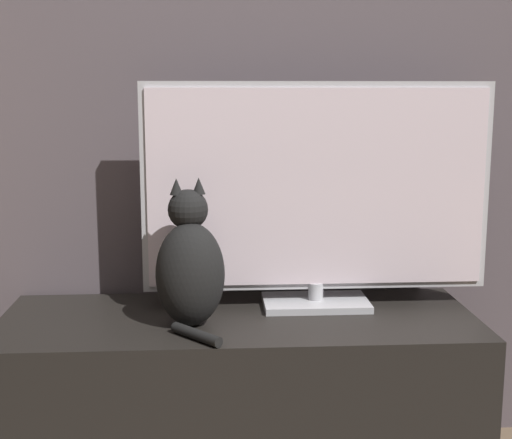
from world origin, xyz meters
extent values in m
cube|color=#564C51|center=(0.00, 1.22, 1.30)|extent=(4.80, 0.05, 2.60)
cube|color=black|center=(0.00, 0.93, 0.25)|extent=(1.35, 0.51, 0.50)
cube|color=#B7B7BC|center=(0.23, 1.01, 0.51)|extent=(0.31, 0.19, 0.02)
cylinder|color=#B7B7BC|center=(0.23, 1.01, 0.55)|extent=(0.04, 0.04, 0.05)
cube|color=#B7B7BC|center=(0.23, 1.02, 0.86)|extent=(1.02, 0.02, 0.61)
cube|color=silver|center=(0.23, 1.01, 0.86)|extent=(0.98, 0.01, 0.57)
ellipsoid|color=black|center=(-0.13, 0.86, 0.65)|extent=(0.21, 0.19, 0.29)
ellipsoid|color=silver|center=(-0.14, 0.92, 0.63)|extent=(0.11, 0.07, 0.16)
sphere|color=black|center=(-0.14, 0.89, 0.82)|extent=(0.12, 0.12, 0.11)
cone|color=black|center=(-0.17, 0.89, 0.88)|extent=(0.04, 0.04, 0.04)
cone|color=black|center=(-0.11, 0.90, 0.88)|extent=(0.04, 0.04, 0.04)
cylinder|color=black|center=(-0.12, 0.74, 0.52)|extent=(0.14, 0.15, 0.03)
camera|label=1|loc=(-0.07, -1.02, 1.14)|focal=50.00mm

